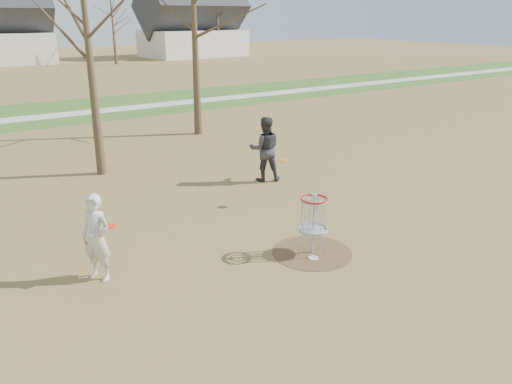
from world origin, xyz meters
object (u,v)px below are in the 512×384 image
at_px(player_throwing, 265,149).
at_px(disc_golf_basket, 314,215).
at_px(player_standing, 96,238).
at_px(disc_grounded, 313,258).

xyz_separation_m(player_throwing, disc_golf_basket, (-2.12, -4.87, -0.12)).
distance_m(player_standing, disc_golf_basket, 4.54).
bearing_deg(player_throwing, disc_golf_basket, 93.84).
height_order(player_throwing, disc_grounded, player_throwing).
distance_m(player_standing, disc_grounded, 4.55).
bearing_deg(disc_golf_basket, player_standing, 160.51).
relative_size(disc_grounded, disc_golf_basket, 0.16).
relative_size(player_standing, disc_grounded, 8.11).
distance_m(player_standing, player_throwing, 7.23).
bearing_deg(disc_golf_basket, player_throwing, 66.43).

